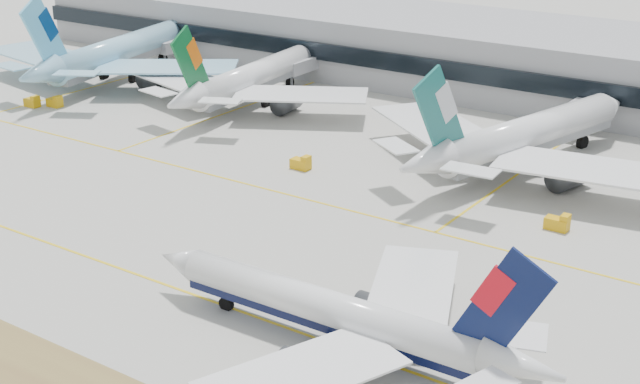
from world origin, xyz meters
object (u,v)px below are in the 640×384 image
Objects in this scene: widebody_korean at (114,55)px; widebody_cathay at (522,138)px; taxiing_airliner at (340,315)px; terminal at (534,61)px; widebody_eva at (248,80)px.

widebody_cathay is (106.25, -4.76, -0.58)m from widebody_korean.
taxiing_airliner is 0.85× the size of widebody_cathay.
widebody_korean is at bearing 101.20° from widebody_cathay.
widebody_korean reaches higher than widebody_cathay.
widebody_cathay is at bearing -69.95° from terminal.
taxiing_airliner is at bearing -160.43° from widebody_cathay.
widebody_eva is 0.22× the size of terminal.
widebody_eva is at bearing 98.40° from widebody_cathay.
widebody_cathay reaches higher than taxiing_airliner.
widebody_korean is 1.14× the size of widebody_eva.
widebody_eva is (-72.81, 73.94, 1.46)m from taxiing_airliner.
terminal is (46.82, 46.15, 1.75)m from widebody_eva.
widebody_korean is 99.29m from terminal.
taxiing_airliner is 0.19× the size of terminal.
widebody_eva reaches higher than taxiing_airliner.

